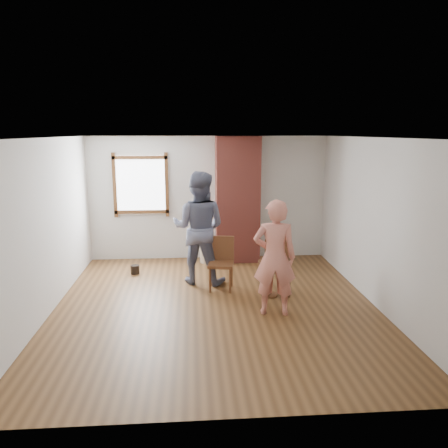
{
  "coord_description": "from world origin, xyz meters",
  "views": [
    {
      "loc": [
        -0.35,
        -6.42,
        2.69
      ],
      "look_at": [
        0.19,
        0.8,
        1.15
      ],
      "focal_mm": 35.0,
      "sensor_mm": 36.0,
      "label": 1
    }
  ],
  "objects": [
    {
      "name": "room_shell",
      "position": [
        -0.06,
        0.61,
        1.81
      ],
      "size": [
        5.04,
        5.52,
        2.62
      ],
      "color": "silver",
      "rests_on": "ground"
    },
    {
      "name": "stoneware_crock",
      "position": [
        -0.02,
        2.4,
        0.23
      ],
      "size": [
        0.44,
        0.44,
        0.45
      ],
      "primitive_type": "cylinder",
      "rotation": [
        0.0,
        0.0,
        -0.29
      ],
      "color": "#CBB393",
      "rests_on": "ground"
    },
    {
      "name": "dark_pot",
      "position": [
        -1.46,
        1.72,
        0.08
      ],
      "size": [
        0.22,
        0.22,
        0.17
      ],
      "primitive_type": "cylinder",
      "rotation": [
        0.0,
        0.0,
        0.43
      ],
      "color": "black",
      "rests_on": "ground"
    },
    {
      "name": "side_table",
      "position": [
        0.92,
        0.4,
        0.4
      ],
      "size": [
        0.4,
        0.4,
        0.6
      ],
      "color": "brown",
      "rests_on": "ground"
    },
    {
      "name": "man",
      "position": [
        -0.23,
        1.17,
        1.01
      ],
      "size": [
        1.15,
        1.01,
        2.01
      ],
      "primitive_type": "imported",
      "rotation": [
        0.0,
        0.0,
        2.86
      ],
      "color": "#15163A",
      "rests_on": "ground"
    },
    {
      "name": "brick_chimney",
      "position": [
        0.6,
        2.5,
        1.3
      ],
      "size": [
        0.9,
        0.5,
        2.6
      ],
      "primitive_type": "cube",
      "color": "#AD493D",
      "rests_on": "ground"
    },
    {
      "name": "cake_slice",
      "position": [
        0.93,
        0.4,
        0.64
      ],
      "size": [
        0.08,
        0.07,
        0.06
      ],
      "primitive_type": "cube",
      "color": "silver",
      "rests_on": "cake_plate"
    },
    {
      "name": "cake_plate",
      "position": [
        0.92,
        0.4,
        0.6
      ],
      "size": [
        0.18,
        0.18,
        0.01
      ],
      "primitive_type": "cylinder",
      "color": "white",
      "rests_on": "side_table"
    },
    {
      "name": "dining_chair_right",
      "position": [
        1.08,
        0.53,
        0.5
      ],
      "size": [
        0.45,
        0.45,
        0.9
      ],
      "rotation": [
        0.0,
        0.0,
        -0.07
      ],
      "color": "brown",
      "rests_on": "ground"
    },
    {
      "name": "dining_chair_left",
      "position": [
        0.15,
        0.82,
        0.51
      ],
      "size": [
        0.49,
        0.49,
        0.91
      ],
      "rotation": [
        0.0,
        0.0,
        -0.16
      ],
      "color": "brown",
      "rests_on": "ground"
    },
    {
      "name": "ground",
      "position": [
        0.0,
        0.0,
        0.0
      ],
      "size": [
        5.5,
        5.5,
        0.0
      ],
      "primitive_type": "plane",
      "color": "brown",
      "rests_on": "ground"
    },
    {
      "name": "person_pink",
      "position": [
        0.85,
        -0.32,
        0.87
      ],
      "size": [
        0.69,
        0.5,
        1.74
      ],
      "primitive_type": "imported",
      "rotation": [
        0.0,
        0.0,
        3.0
      ],
      "color": "#DC806E",
      "rests_on": "ground"
    }
  ]
}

